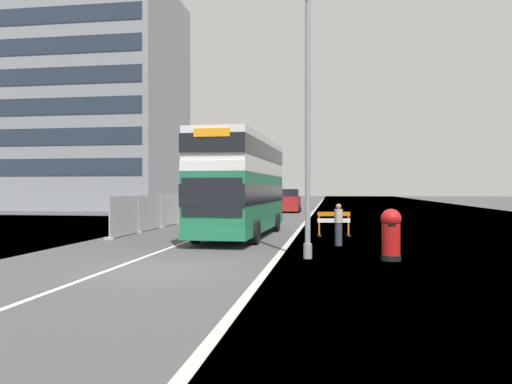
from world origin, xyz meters
TOP-DOWN VIEW (x-y plane):
  - ground at (0.63, 0.10)m, footprint 140.00×280.00m
  - double_decker_bus at (0.57, 10.32)m, footprint 3.11×11.16m
  - lamppost_foreground at (4.14, 3.04)m, footprint 0.29×0.70m
  - red_pillar_postbox at (6.84, 2.98)m, footprint 0.66×0.66m
  - roadworks_barrier at (5.03, 11.02)m, footprint 1.64×0.74m
  - construction_site_fence at (-5.08, 14.52)m, footprint 0.44×13.80m
  - car_oncoming_near at (-2.21, 25.97)m, footprint 1.99×4.54m
  - car_receding_mid at (0.85, 35.16)m, footprint 2.10×3.99m
  - bare_tree_far_verge_near at (-12.54, 46.75)m, footprint 3.20×2.02m
  - pedestrian_at_kerb at (5.21, 6.95)m, footprint 0.34×0.34m
  - backdrop_office_block at (-23.70, 41.62)m, footprint 20.82×15.12m

SIDE VIEW (x-z plane):
  - ground at x=0.63m, z-range -0.10..0.00m
  - roadworks_barrier at x=5.03m, z-range 0.16..1.35m
  - pedestrian_at_kerb at x=5.21m, z-range 0.00..1.72m
  - red_pillar_postbox at x=6.84m, z-range 0.08..1.77m
  - construction_site_fence at x=-5.08m, z-range -0.05..1.97m
  - car_oncoming_near at x=-2.21m, z-range -0.06..2.03m
  - car_receding_mid at x=0.85m, z-range -0.07..2.22m
  - double_decker_bus at x=0.57m, z-range 0.15..4.94m
  - bare_tree_far_verge_near at x=-12.54m, z-range 0.19..5.05m
  - lamppost_foreground at x=4.14m, z-range -0.24..8.94m
  - backdrop_office_block at x=-23.70m, z-range 0.00..25.13m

